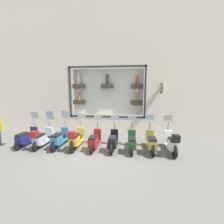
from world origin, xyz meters
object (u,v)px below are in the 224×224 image
Objects in this scene: scooter_teal_6 at (60,138)px; scooter_navy_8 at (26,137)px; scooter_green_2 at (132,142)px; scooter_yellow_5 at (76,139)px; scooter_red_4 at (95,140)px; scooter_white_0 at (172,143)px; scooter_black_3 at (113,141)px; scooter_silver_7 at (42,138)px; scooter_olive_1 at (151,142)px.

scooter_navy_8 is (-0.01, 1.76, -0.02)m from scooter_teal_6.
scooter_yellow_5 reaches higher than scooter_green_2.
scooter_red_4 is at bearing -90.05° from scooter_navy_8.
scooter_yellow_5 is 2.64m from scooter_navy_8.
scooter_red_4 is 3.53m from scooter_navy_8.
scooter_white_0 is 5.29m from scooter_teal_6.
scooter_yellow_5 reaches higher than scooter_black_3.
scooter_black_3 is 4.41m from scooter_navy_8.
scooter_white_0 is at bearing -90.43° from scooter_navy_8.
scooter_silver_7 is (-0.01, 1.76, -0.02)m from scooter_yellow_5.
scooter_yellow_5 is (-0.05, 0.88, 0.07)m from scooter_red_4.
scooter_red_4 is 1.00× the size of scooter_silver_7.
scooter_silver_7 is (-0.07, 0.88, 0.01)m from scooter_teal_6.
scooter_silver_7 is at bearing 91.04° from scooter_black_3.
scooter_olive_1 is 1.01× the size of scooter_silver_7.
scooter_teal_6 is at bearing -85.30° from scooter_silver_7.
scooter_olive_1 is at bearing -89.48° from scooter_green_2.
scooter_navy_8 is (0.00, 3.52, 0.01)m from scooter_red_4.
scooter_olive_1 is 2.64m from scooter_red_4.
scooter_yellow_5 is at bearing 93.33° from scooter_red_4.
scooter_red_4 is 0.99× the size of scooter_teal_6.
scooter_yellow_5 is at bearing -94.00° from scooter_teal_6.
scooter_white_0 is 4.41m from scooter_yellow_5.
scooter_silver_7 is 0.88m from scooter_navy_8.
scooter_green_2 is 0.88m from scooter_black_3.
scooter_teal_6 is 1.01× the size of scooter_navy_8.
scooter_navy_8 reaches higher than scooter_black_3.
scooter_white_0 is 3.53m from scooter_red_4.
scooter_yellow_5 is at bearing 90.03° from scooter_white_0.
scooter_red_4 is 1.00× the size of scooter_navy_8.
scooter_teal_6 is at bearing 89.81° from scooter_black_3.
scooter_yellow_5 reaches higher than scooter_white_0.
scooter_black_3 is at bearing -88.28° from scooter_yellow_5.
scooter_navy_8 is at bearing 90.24° from scooter_teal_6.
scooter_black_3 is (-0.01, 1.76, -0.02)m from scooter_olive_1.
scooter_silver_7 is (-0.07, 5.29, 0.02)m from scooter_olive_1.
scooter_green_2 is at bearing -90.04° from scooter_navy_8.
scooter_navy_8 is at bearing 90.04° from scooter_olive_1.
scooter_green_2 is 1.76m from scooter_red_4.
scooter_white_0 is 6.17m from scooter_silver_7.
scooter_olive_1 is 4.41m from scooter_teal_6.
scooter_olive_1 is 3.53m from scooter_yellow_5.
scooter_yellow_5 is 0.88m from scooter_teal_6.
scooter_red_4 is (0.00, 1.76, -0.00)m from scooter_green_2.
scooter_silver_7 reaches higher than scooter_olive_1.
scooter_green_2 is 0.99× the size of scooter_teal_6.
scooter_olive_1 is at bearing -89.04° from scooter_yellow_5.
scooter_white_0 is 1.01× the size of scooter_navy_8.
scooter_black_3 is at bearing -90.02° from scooter_navy_8.
scooter_silver_7 is at bearing 94.70° from scooter_teal_6.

